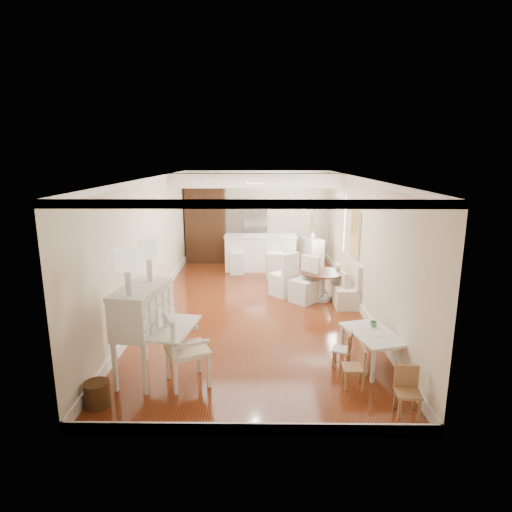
{
  "coord_description": "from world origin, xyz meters",
  "views": [
    {
      "loc": [
        0.11,
        -8.92,
        3.24
      ],
      "look_at": [
        0.01,
        0.3,
        1.08
      ],
      "focal_mm": 30.0,
      "sensor_mm": 36.0,
      "label": 1
    }
  ],
  "objects_px": {
    "wicker_basket": "(97,394)",
    "bar_stool_right": "(275,258)",
    "dining_table": "(322,286)",
    "kids_chair_b": "(342,349)",
    "kids_chair_c": "(408,392)",
    "slip_chair_far": "(284,274)",
    "kids_chair_a": "(353,367)",
    "slip_chair_near": "(304,280)",
    "fridge": "(267,233)",
    "bar_stool_left": "(237,257)",
    "gustavian_armchair": "(187,348)",
    "sideboard": "(311,252)",
    "secretary_bureau": "(143,332)",
    "breakfast_counter": "(260,253)",
    "kids_table": "(372,349)",
    "pantry_cabinet": "(206,225)"
  },
  "relations": [
    {
      "from": "wicker_basket",
      "to": "bar_stool_right",
      "type": "relative_size",
      "value": 0.3
    },
    {
      "from": "kids_table",
      "to": "kids_chair_a",
      "type": "relative_size",
      "value": 1.76
    },
    {
      "from": "kids_chair_a",
      "to": "kids_chair_b",
      "type": "xyz_separation_m",
      "value": [
        -0.05,
        0.63,
        -0.02
      ]
    },
    {
      "from": "pantry_cabinet",
      "to": "sideboard",
      "type": "height_order",
      "value": "pantry_cabinet"
    },
    {
      "from": "wicker_basket",
      "to": "gustavian_armchair",
      "type": "bearing_deg",
      "value": 28.68
    },
    {
      "from": "kids_chair_b",
      "to": "kids_chair_c",
      "type": "bearing_deg",
      "value": 44.37
    },
    {
      "from": "dining_table",
      "to": "breakfast_counter",
      "type": "distance_m",
      "value": 2.98
    },
    {
      "from": "wicker_basket",
      "to": "kids_chair_b",
      "type": "distance_m",
      "value": 3.63
    },
    {
      "from": "bar_stool_left",
      "to": "pantry_cabinet",
      "type": "distance_m",
      "value": 1.93
    },
    {
      "from": "kids_chair_a",
      "to": "slip_chair_near",
      "type": "height_order",
      "value": "slip_chair_near"
    },
    {
      "from": "secretary_bureau",
      "to": "bar_stool_left",
      "type": "xyz_separation_m",
      "value": [
        1.07,
        5.75,
        -0.21
      ]
    },
    {
      "from": "kids_table",
      "to": "fridge",
      "type": "distance_m",
      "value": 7.03
    },
    {
      "from": "wicker_basket",
      "to": "slip_chair_far",
      "type": "relative_size",
      "value": 0.31
    },
    {
      "from": "wicker_basket",
      "to": "dining_table",
      "type": "distance_m",
      "value": 5.62
    },
    {
      "from": "sideboard",
      "to": "fridge",
      "type": "bearing_deg",
      "value": 135.44
    },
    {
      "from": "kids_chair_a",
      "to": "bar_stool_left",
      "type": "relative_size",
      "value": 0.63
    },
    {
      "from": "dining_table",
      "to": "bar_stool_right",
      "type": "distance_m",
      "value": 2.07
    },
    {
      "from": "secretary_bureau",
      "to": "sideboard",
      "type": "bearing_deg",
      "value": 72.72
    },
    {
      "from": "kids_chair_a",
      "to": "kids_chair_c",
      "type": "xyz_separation_m",
      "value": [
        0.55,
        -0.68,
        0.01
      ]
    },
    {
      "from": "breakfast_counter",
      "to": "fridge",
      "type": "xyz_separation_m",
      "value": [
        0.2,
        1.05,
        0.39
      ]
    },
    {
      "from": "wicker_basket",
      "to": "sideboard",
      "type": "height_order",
      "value": "sideboard"
    },
    {
      "from": "gustavian_armchair",
      "to": "dining_table",
      "type": "height_order",
      "value": "gustavian_armchair"
    },
    {
      "from": "gustavian_armchair",
      "to": "breakfast_counter",
      "type": "relative_size",
      "value": 0.52
    },
    {
      "from": "slip_chair_far",
      "to": "breakfast_counter",
      "type": "distance_m",
      "value": 2.37
    },
    {
      "from": "gustavian_armchair",
      "to": "wicker_basket",
      "type": "distance_m",
      "value": 1.32
    },
    {
      "from": "kids_chair_c",
      "to": "sideboard",
      "type": "distance_m",
      "value": 7.57
    },
    {
      "from": "bar_stool_left",
      "to": "gustavian_armchair",
      "type": "bearing_deg",
      "value": -95.15
    },
    {
      "from": "wicker_basket",
      "to": "slip_chair_near",
      "type": "relative_size",
      "value": 0.32
    },
    {
      "from": "slip_chair_far",
      "to": "fridge",
      "type": "xyz_separation_m",
      "value": [
        -0.35,
        3.35,
        0.37
      ]
    },
    {
      "from": "slip_chair_near",
      "to": "pantry_cabinet",
      "type": "bearing_deg",
      "value": 169.38
    },
    {
      "from": "kids_chair_b",
      "to": "slip_chair_near",
      "type": "xyz_separation_m",
      "value": [
        -0.3,
        3.03,
        0.23
      ]
    },
    {
      "from": "kids_chair_c",
      "to": "dining_table",
      "type": "height_order",
      "value": "dining_table"
    },
    {
      "from": "kids_table",
      "to": "kids_chair_c",
      "type": "height_order",
      "value": "kids_chair_c"
    },
    {
      "from": "gustavian_armchair",
      "to": "breakfast_counter",
      "type": "height_order",
      "value": "gustavian_armchair"
    },
    {
      "from": "wicker_basket",
      "to": "bar_stool_right",
      "type": "distance_m",
      "value": 6.64
    },
    {
      "from": "kids_chair_c",
      "to": "dining_table",
      "type": "distance_m",
      "value": 4.52
    },
    {
      "from": "secretary_bureau",
      "to": "dining_table",
      "type": "bearing_deg",
      "value": 57.27
    },
    {
      "from": "gustavian_armchair",
      "to": "wicker_basket",
      "type": "xyz_separation_m",
      "value": [
        -1.11,
        -0.61,
        -0.37
      ]
    },
    {
      "from": "sideboard",
      "to": "slip_chair_near",
      "type": "bearing_deg",
      "value": -119.15
    },
    {
      "from": "slip_chair_near",
      "to": "sideboard",
      "type": "xyz_separation_m",
      "value": [
        0.53,
        3.22,
        -0.08
      ]
    },
    {
      "from": "kids_table",
      "to": "kids_chair_b",
      "type": "bearing_deg",
      "value": -175.18
    },
    {
      "from": "slip_chair_far",
      "to": "kids_table",
      "type": "bearing_deg",
      "value": 68.79
    },
    {
      "from": "kids_chair_b",
      "to": "breakfast_counter",
      "type": "bearing_deg",
      "value": -147.63
    },
    {
      "from": "kids_chair_a",
      "to": "sideboard",
      "type": "height_order",
      "value": "sideboard"
    },
    {
      "from": "gustavian_armchair",
      "to": "pantry_cabinet",
      "type": "distance_m",
      "value": 7.49
    },
    {
      "from": "bar_stool_right",
      "to": "kids_chair_c",
      "type": "bearing_deg",
      "value": -80.52
    },
    {
      "from": "kids_table",
      "to": "kids_chair_b",
      "type": "height_order",
      "value": "kids_chair_b"
    },
    {
      "from": "kids_chair_a",
      "to": "bar_stool_right",
      "type": "bearing_deg",
      "value": -169.35
    },
    {
      "from": "gustavian_armchair",
      "to": "slip_chair_far",
      "type": "height_order",
      "value": "gustavian_armchair"
    },
    {
      "from": "secretary_bureau",
      "to": "dining_table",
      "type": "height_order",
      "value": "secretary_bureau"
    }
  ]
}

